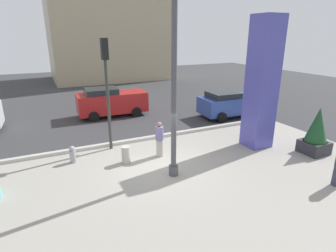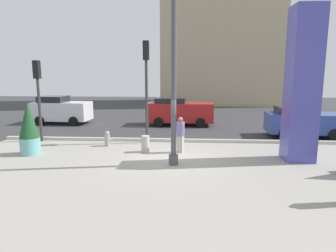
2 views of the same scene
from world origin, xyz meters
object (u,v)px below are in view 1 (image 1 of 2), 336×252
at_px(art_pillar_blue, 262,84).
at_px(car_passing_lane, 111,102).
at_px(fire_hydrant, 73,154).
at_px(traffic_light_far_side, 106,78).
at_px(concrete_bollard, 126,155).
at_px(car_curb_west, 229,104).
at_px(pedestrian_by_curb, 159,138).
at_px(potted_plant_near_right, 316,132).
at_px(lamp_post, 174,93).

bearing_deg(art_pillar_blue, car_passing_lane, 121.74).
distance_m(fire_hydrant, traffic_light_far_side, 3.60).
relative_size(concrete_bollard, car_curb_west, 0.18).
relative_size(traffic_light_far_side, pedestrian_by_curb, 3.15).
distance_m(potted_plant_near_right, concrete_bollard, 8.51).
distance_m(potted_plant_near_right, pedestrian_by_curb, 7.04).
bearing_deg(lamp_post, fire_hydrant, 140.04).
height_order(art_pillar_blue, car_passing_lane, art_pillar_blue).
height_order(potted_plant_near_right, fire_hydrant, potted_plant_near_right).
bearing_deg(potted_plant_near_right, car_passing_lane, 124.09).
xyz_separation_m(art_pillar_blue, potted_plant_near_right, (1.73, -1.86, -2.00)).
height_order(potted_plant_near_right, concrete_bollard, potted_plant_near_right).
height_order(fire_hydrant, concrete_bollard, same).
distance_m(art_pillar_blue, traffic_light_far_side, 7.02).
height_order(potted_plant_near_right, car_passing_lane, potted_plant_near_right).
distance_m(art_pillar_blue, pedestrian_by_curb, 5.29).
xyz_separation_m(lamp_post, traffic_light_far_side, (-1.52, 3.61, 0.12)).
distance_m(lamp_post, pedestrian_by_curb, 2.98).
xyz_separation_m(potted_plant_near_right, fire_hydrant, (-10.06, 3.68, -0.64)).
distance_m(fire_hydrant, car_passing_lane, 7.15).
height_order(potted_plant_near_right, car_curb_west, potted_plant_near_right).
relative_size(fire_hydrant, car_passing_lane, 0.17).
bearing_deg(traffic_light_far_side, potted_plant_near_right, -28.58).
bearing_deg(concrete_bollard, car_curb_west, 25.05).
height_order(concrete_bollard, car_passing_lane, car_passing_lane).
xyz_separation_m(traffic_light_far_side, pedestrian_by_curb, (1.74, -1.78, -2.47)).
relative_size(art_pillar_blue, potted_plant_near_right, 2.80).
relative_size(traffic_light_far_side, car_curb_west, 1.23).
distance_m(concrete_bollard, pedestrian_by_curb, 1.64).
bearing_deg(potted_plant_near_right, pedestrian_by_curb, 157.42).
bearing_deg(car_passing_lane, traffic_light_far_side, -104.88).
relative_size(lamp_post, art_pillar_blue, 1.10).
relative_size(potted_plant_near_right, pedestrian_by_curb, 1.34).
bearing_deg(art_pillar_blue, lamp_post, -168.88).
relative_size(car_curb_west, car_passing_lane, 0.91).
bearing_deg(concrete_bollard, potted_plant_near_right, -18.33).
height_order(fire_hydrant, pedestrian_by_curb, pedestrian_by_curb).
distance_m(concrete_bollard, traffic_light_far_side, 3.50).
bearing_deg(car_curb_west, lamp_post, -140.73).
height_order(lamp_post, fire_hydrant, lamp_post).
height_order(concrete_bollard, car_curb_west, car_curb_west).
relative_size(fire_hydrant, concrete_bollard, 1.00).
xyz_separation_m(concrete_bollard, traffic_light_far_side, (-0.18, 1.82, 2.98)).
bearing_deg(car_passing_lane, pedestrian_by_curb, -87.87).
distance_m(car_curb_west, pedestrian_by_curb, 7.70).
xyz_separation_m(art_pillar_blue, fire_hydrant, (-8.33, 1.83, -2.64)).
bearing_deg(lamp_post, car_passing_lane, 90.34).
relative_size(lamp_post, concrete_bollard, 8.85).
bearing_deg(pedestrian_by_curb, traffic_light_far_side, 134.25).
xyz_separation_m(potted_plant_near_right, pedestrian_by_curb, (-6.50, 2.70, -0.12)).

